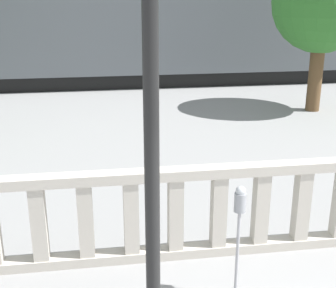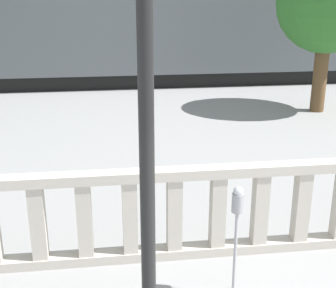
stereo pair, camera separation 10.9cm
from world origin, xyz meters
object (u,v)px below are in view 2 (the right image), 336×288
lamppost (145,27)px  parking_meter (237,212)px  train_near (79,31)px  tree_right (328,3)px  train_far (239,18)px

lamppost → parking_meter: 2.60m
train_near → tree_right: tree_right is taller
train_near → train_far: 13.02m
train_near → train_far: (8.90, 9.49, -0.23)m
lamppost → train_far: 24.97m
lamppost → train_far: (7.63, 23.73, -1.51)m
parking_meter → lamppost: bearing=-144.5°
lamppost → train_far: bearing=72.2°
lamppost → parking_meter: (1.13, 0.80, -2.20)m
lamppost → tree_right: 11.04m
train_far → tree_right: tree_right is taller
train_near → train_far: size_ratio=0.96×
train_near → lamppost: bearing=-84.9°
parking_meter → tree_right: 9.98m
lamppost → train_near: lamppost is taller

